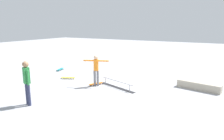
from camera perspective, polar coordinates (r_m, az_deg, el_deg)
ground_plane at (r=10.06m, az=-0.40°, el=-5.71°), size 60.00×60.00×0.00m
grind_rail at (r=10.54m, az=1.35°, el=-3.97°), size 2.31×1.01×0.37m
skate_ledge at (r=11.03m, az=22.48°, el=-4.04°), size 2.08×0.76×0.37m
skater_main at (r=10.65m, az=-4.34°, el=0.50°), size 1.24×0.54×1.61m
skateboard_main at (r=11.04m, az=-4.37°, el=-3.69°), size 0.51×0.81×0.09m
bystander_green_shirt at (r=8.73m, az=-22.15°, el=-2.71°), size 0.40×0.27×1.75m
loose_skateboard_teal at (r=14.91m, az=-13.90°, el=0.22°), size 0.42×0.82×0.09m
loose_skateboard_yellow at (r=12.48m, az=-11.86°, el=-2.03°), size 0.81×0.51×0.09m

